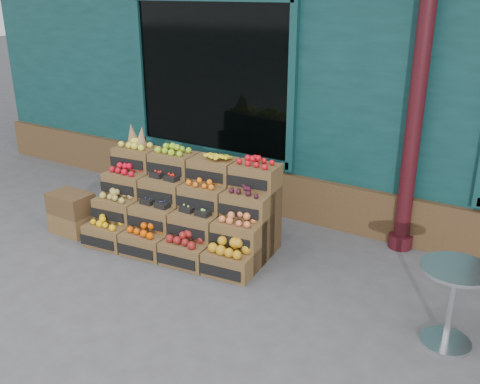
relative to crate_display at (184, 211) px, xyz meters
The scene contains 6 objects.
ground 1.34m from the crate_display, 36.86° to the right, with size 60.00×60.00×0.00m, color #49494B.
shop_facade 4.88m from the crate_display, 76.72° to the left, with size 12.00×6.24×4.80m.
crate_display is the anchor object (origin of this frame).
spare_crates 1.49m from the crate_display, 159.93° to the right, with size 0.52×0.36×0.52m.
bistro_table 3.13m from the crate_display, ahead, with size 0.59×0.59×0.74m.
shopkeeper 2.29m from the crate_display, 118.23° to the left, with size 0.64×0.42×1.77m, color #144927.
Camera 1 is at (2.66, -3.80, 2.88)m, focal length 40.00 mm.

